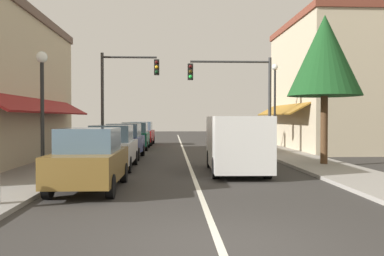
{
  "coord_description": "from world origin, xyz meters",
  "views": [
    {
      "loc": [
        -0.78,
        -6.66,
        2.06
      ],
      "look_at": [
        0.19,
        12.91,
        1.59
      ],
      "focal_mm": 39.34,
      "sensor_mm": 36.0,
      "label": 1
    }
  ],
  "objects_px": {
    "traffic_signal_mast_arm": "(241,88)",
    "traffic_signal_left_corner": "(121,87)",
    "parked_car_nearest_left": "(90,159)",
    "parked_car_distant_left": "(142,133)",
    "van_in_lane": "(236,142)",
    "tree_right_near": "(325,56)",
    "parked_car_third_left": "(124,141)",
    "street_lamp_left_near": "(42,93)",
    "street_lamp_right_mid": "(275,94)",
    "parked_car_far_left": "(135,136)",
    "parked_car_second_left": "(112,147)"
  },
  "relations": [
    {
      "from": "parked_car_nearest_left",
      "to": "parked_car_second_left",
      "type": "height_order",
      "value": "same"
    },
    {
      "from": "parked_car_third_left",
      "to": "parked_car_distant_left",
      "type": "bearing_deg",
      "value": 90.83
    },
    {
      "from": "parked_car_far_left",
      "to": "traffic_signal_mast_arm",
      "type": "height_order",
      "value": "traffic_signal_mast_arm"
    },
    {
      "from": "parked_car_third_left",
      "to": "traffic_signal_left_corner",
      "type": "height_order",
      "value": "traffic_signal_left_corner"
    },
    {
      "from": "parked_car_third_left",
      "to": "street_lamp_right_mid",
      "type": "height_order",
      "value": "street_lamp_right_mid"
    },
    {
      "from": "parked_car_distant_left",
      "to": "traffic_signal_mast_arm",
      "type": "relative_size",
      "value": 0.76
    },
    {
      "from": "van_in_lane",
      "to": "tree_right_near",
      "type": "height_order",
      "value": "tree_right_near"
    },
    {
      "from": "parked_car_nearest_left",
      "to": "parked_car_distant_left",
      "type": "xyz_separation_m",
      "value": [
        0.06,
        19.96,
        0.0
      ]
    },
    {
      "from": "van_in_lane",
      "to": "tree_right_near",
      "type": "distance_m",
      "value": 5.64
    },
    {
      "from": "street_lamp_right_mid",
      "to": "van_in_lane",
      "type": "bearing_deg",
      "value": -113.65
    },
    {
      "from": "parked_car_far_left",
      "to": "van_in_lane",
      "type": "bearing_deg",
      "value": -67.88
    },
    {
      "from": "parked_car_nearest_left",
      "to": "traffic_signal_left_corner",
      "type": "bearing_deg",
      "value": 93.41
    },
    {
      "from": "parked_car_nearest_left",
      "to": "street_lamp_left_near",
      "type": "distance_m",
      "value": 3.14
    },
    {
      "from": "street_lamp_left_near",
      "to": "parked_car_nearest_left",
      "type": "bearing_deg",
      "value": -41.7
    },
    {
      "from": "parked_car_distant_left",
      "to": "van_in_lane",
      "type": "relative_size",
      "value": 0.79
    },
    {
      "from": "street_lamp_left_near",
      "to": "van_in_lane",
      "type": "bearing_deg",
      "value": 16.91
    },
    {
      "from": "parked_car_third_left",
      "to": "street_lamp_right_mid",
      "type": "bearing_deg",
      "value": 14.8
    },
    {
      "from": "parked_car_third_left",
      "to": "van_in_lane",
      "type": "bearing_deg",
      "value": -48.92
    },
    {
      "from": "parked_car_distant_left",
      "to": "parked_car_third_left",
      "type": "bearing_deg",
      "value": -89.37
    },
    {
      "from": "traffic_signal_mast_arm",
      "to": "tree_right_near",
      "type": "relative_size",
      "value": 0.85
    },
    {
      "from": "parked_car_second_left",
      "to": "parked_car_third_left",
      "type": "height_order",
      "value": "same"
    },
    {
      "from": "parked_car_far_left",
      "to": "street_lamp_right_mid",
      "type": "xyz_separation_m",
      "value": [
        8.21,
        -4.14,
        2.53
      ]
    },
    {
      "from": "parked_car_far_left",
      "to": "traffic_signal_left_corner",
      "type": "relative_size",
      "value": 0.7
    },
    {
      "from": "parked_car_nearest_left",
      "to": "tree_right_near",
      "type": "bearing_deg",
      "value": 32.2
    },
    {
      "from": "parked_car_nearest_left",
      "to": "van_in_lane",
      "type": "relative_size",
      "value": 0.79
    },
    {
      "from": "parked_car_nearest_left",
      "to": "traffic_signal_left_corner",
      "type": "xyz_separation_m",
      "value": [
        -0.6,
        12.62,
        3.0
      ]
    },
    {
      "from": "traffic_signal_mast_arm",
      "to": "traffic_signal_left_corner",
      "type": "height_order",
      "value": "traffic_signal_left_corner"
    },
    {
      "from": "parked_car_distant_left",
      "to": "parked_car_nearest_left",
      "type": "bearing_deg",
      "value": -88.84
    },
    {
      "from": "parked_car_second_left",
      "to": "parked_car_nearest_left",
      "type": "bearing_deg",
      "value": -89.03
    },
    {
      "from": "parked_car_third_left",
      "to": "traffic_signal_mast_arm",
      "type": "bearing_deg",
      "value": 18.93
    },
    {
      "from": "parked_car_third_left",
      "to": "street_lamp_left_near",
      "type": "distance_m",
      "value": 8.28
    },
    {
      "from": "parked_car_distant_left",
      "to": "traffic_signal_left_corner",
      "type": "height_order",
      "value": "traffic_signal_left_corner"
    },
    {
      "from": "van_in_lane",
      "to": "traffic_signal_left_corner",
      "type": "bearing_deg",
      "value": 122.41
    },
    {
      "from": "parked_car_second_left",
      "to": "parked_car_far_left",
      "type": "relative_size",
      "value": 1.0
    },
    {
      "from": "van_in_lane",
      "to": "street_lamp_left_near",
      "type": "height_order",
      "value": "street_lamp_left_near"
    },
    {
      "from": "parked_car_second_left",
      "to": "parked_car_distant_left",
      "type": "bearing_deg",
      "value": 89.67
    },
    {
      "from": "parked_car_second_left",
      "to": "parked_car_third_left",
      "type": "bearing_deg",
      "value": 90.17
    },
    {
      "from": "parked_car_far_left",
      "to": "traffic_signal_mast_arm",
      "type": "distance_m",
      "value": 8.04
    },
    {
      "from": "parked_car_second_left",
      "to": "street_lamp_left_near",
      "type": "xyz_separation_m",
      "value": [
        -1.74,
        -3.44,
        2.0
      ]
    },
    {
      "from": "parked_car_nearest_left",
      "to": "parked_car_distant_left",
      "type": "bearing_deg",
      "value": 90.5
    },
    {
      "from": "traffic_signal_left_corner",
      "to": "street_lamp_right_mid",
      "type": "relative_size",
      "value": 1.15
    },
    {
      "from": "street_lamp_left_near",
      "to": "parked_car_third_left",
      "type": "bearing_deg",
      "value": 77.47
    },
    {
      "from": "parked_car_far_left",
      "to": "parked_car_second_left",
      "type": "bearing_deg",
      "value": -89.95
    },
    {
      "from": "parked_car_third_left",
      "to": "tree_right_near",
      "type": "xyz_separation_m",
      "value": [
        8.86,
        -4.07,
        3.79
      ]
    },
    {
      "from": "parked_car_third_left",
      "to": "street_lamp_left_near",
      "type": "xyz_separation_m",
      "value": [
        -1.74,
        -7.85,
        2.0
      ]
    },
    {
      "from": "parked_car_nearest_left",
      "to": "street_lamp_right_mid",
      "type": "xyz_separation_m",
      "value": [
        8.17,
        11.41,
        2.53
      ]
    },
    {
      "from": "traffic_signal_mast_arm",
      "to": "tree_right_near",
      "type": "bearing_deg",
      "value": -67.2
    },
    {
      "from": "traffic_signal_left_corner",
      "to": "parked_car_second_left",
      "type": "bearing_deg",
      "value": -85.96
    },
    {
      "from": "parked_car_distant_left",
      "to": "street_lamp_left_near",
      "type": "xyz_separation_m",
      "value": [
        -1.88,
        -18.34,
        2.0
      ]
    },
    {
      "from": "traffic_signal_mast_arm",
      "to": "street_lamp_right_mid",
      "type": "bearing_deg",
      "value": -1.09
    }
  ]
}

